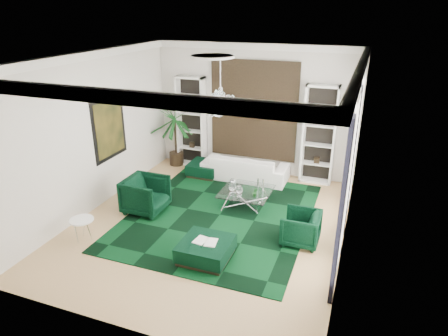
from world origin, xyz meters
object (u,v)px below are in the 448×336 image
at_px(coffee_table, 246,198).
at_px(ottoman_side, 205,169).
at_px(side_table, 83,230).
at_px(armchair_left, 146,195).
at_px(palm, 175,128).
at_px(sofa, 245,167).
at_px(ottoman_front, 206,250).
at_px(armchair_right, 301,228).

relative_size(coffee_table, ottoman_side, 1.38).
bearing_deg(ottoman_side, side_table, -104.18).
height_order(armchair_left, palm, palm).
xyz_separation_m(sofa, side_table, (-2.29, -4.38, -0.12)).
bearing_deg(ottoman_front, armchair_right, 37.04).
height_order(ottoman_side, palm, palm).
bearing_deg(armchair_left, sofa, -31.49).
relative_size(armchair_left, side_table, 1.91).
distance_m(armchair_right, ottoman_side, 4.31).
height_order(coffee_table, ottoman_side, coffee_table).
distance_m(ottoman_front, palm, 5.39).
distance_m(sofa, armchair_left, 3.23).
xyz_separation_m(ottoman_side, side_table, (-1.07, -4.22, 0.05)).
height_order(sofa, armchair_left, armchair_left).
relative_size(sofa, ottoman_side, 2.79).
xyz_separation_m(armchair_left, palm, (-0.72, 3.09, 0.78)).
relative_size(ottoman_front, palm, 0.40).
height_order(sofa, ottoman_side, sofa).
distance_m(ottoman_side, palm, 1.64).
height_order(armchair_left, ottoman_front, armchair_left).
distance_m(side_table, palm, 4.82).
relative_size(armchair_left, coffee_table, 0.79).
xyz_separation_m(coffee_table, ottoman_front, (-0.07, -2.47, -0.01)).
relative_size(armchair_left, ottoman_front, 0.98).
height_order(armchair_right, coffee_table, armchair_right).
bearing_deg(sofa, palm, -8.09).
distance_m(coffee_table, ottoman_front, 2.47).
bearing_deg(sofa, ottoman_front, 96.64).
relative_size(armchair_right, side_table, 1.56).
bearing_deg(palm, armchair_left, -76.87).
height_order(side_table, palm, palm).
bearing_deg(armchair_right, palm, -125.04).
bearing_deg(sofa, ottoman_side, 7.19).
xyz_separation_m(armchair_left, ottoman_front, (2.16, -1.35, -0.25)).
bearing_deg(ottoman_side, coffee_table, -39.85).
xyz_separation_m(armchair_right, side_table, (-4.43, -1.53, -0.12)).
bearing_deg(armchair_right, armchair_left, -91.43).
bearing_deg(armchair_left, palm, 13.13).
height_order(armchair_left, side_table, armchair_left).
xyz_separation_m(armchair_left, side_table, (-0.60, -1.63, -0.20)).
relative_size(sofa, armchair_left, 2.54).
bearing_deg(coffee_table, ottoman_side, 140.15).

